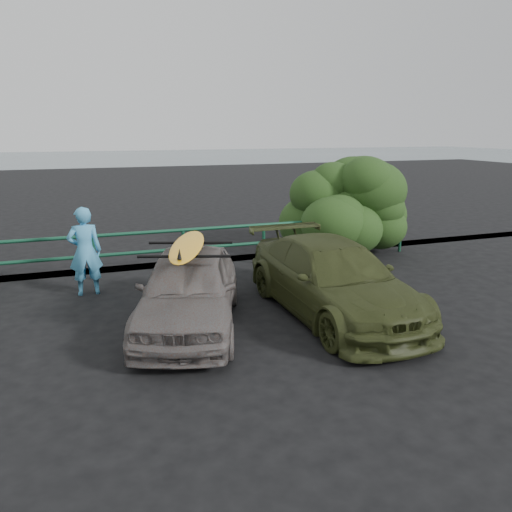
{
  "coord_description": "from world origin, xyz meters",
  "views": [
    {
      "loc": [
        -1.22,
        -6.25,
        3.26
      ],
      "look_at": [
        1.78,
        2.14,
        1.0
      ],
      "focal_mm": 35.0,
      "sensor_mm": 36.0,
      "label": 1
    }
  ],
  "objects_px": {
    "olive_vehicle": "(333,279)",
    "surfboard": "(187,246)",
    "sedan": "(189,289)",
    "man": "(85,251)",
    "guardrail": "(140,254)"
  },
  "relations": [
    {
      "from": "olive_vehicle",
      "to": "surfboard",
      "type": "xyz_separation_m",
      "value": [
        -2.56,
        0.27,
        0.75
      ]
    },
    {
      "from": "olive_vehicle",
      "to": "sedan",
      "type": "bearing_deg",
      "value": 172.78
    },
    {
      "from": "man",
      "to": "surfboard",
      "type": "xyz_separation_m",
      "value": [
        1.59,
        -2.39,
        0.52
      ]
    },
    {
      "from": "guardrail",
      "to": "sedan",
      "type": "relative_size",
      "value": 3.59
    },
    {
      "from": "guardrail",
      "to": "sedan",
      "type": "xyz_separation_m",
      "value": [
        0.4,
        -3.37,
        0.14
      ]
    },
    {
      "from": "guardrail",
      "to": "man",
      "type": "height_order",
      "value": "man"
    },
    {
      "from": "sedan",
      "to": "olive_vehicle",
      "type": "relative_size",
      "value": 0.86
    },
    {
      "from": "guardrail",
      "to": "olive_vehicle",
      "type": "distance_m",
      "value": 4.7
    },
    {
      "from": "olive_vehicle",
      "to": "surfboard",
      "type": "height_order",
      "value": "surfboard"
    },
    {
      "from": "sedan",
      "to": "surfboard",
      "type": "distance_m",
      "value": 0.75
    },
    {
      "from": "man",
      "to": "surfboard",
      "type": "relative_size",
      "value": 0.74
    },
    {
      "from": "man",
      "to": "surfboard",
      "type": "height_order",
      "value": "man"
    },
    {
      "from": "sedan",
      "to": "man",
      "type": "distance_m",
      "value": 2.88
    },
    {
      "from": "olive_vehicle",
      "to": "surfboard",
      "type": "bearing_deg",
      "value": 172.78
    },
    {
      "from": "sedan",
      "to": "guardrail",
      "type": "bearing_deg",
      "value": 115.28
    }
  ]
}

